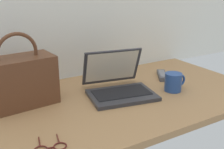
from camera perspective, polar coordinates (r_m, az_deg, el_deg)
name	(u,v)px	position (r m, az deg, el deg)	size (l,w,h in m)	color
desk	(103,103)	(1.33, -1.86, -5.88)	(1.60, 0.76, 0.03)	#A87A4C
laptop	(118,85)	(1.39, 1.28, -2.09)	(0.36, 0.35, 0.21)	#2D2D33
coffee_mug	(174,82)	(1.45, 12.39, -1.44)	(0.12, 0.09, 0.09)	#26478C
remote_control_near	(162,75)	(1.65, 10.14, -0.15)	(0.13, 0.16, 0.02)	#4C4C51
eyeglasses	(50,147)	(1.00, -12.39, -14.20)	(0.12, 0.12, 0.01)	#591E19
handbag	(20,80)	(1.30, -18.10, -1.12)	(0.31, 0.18, 0.33)	#59331E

